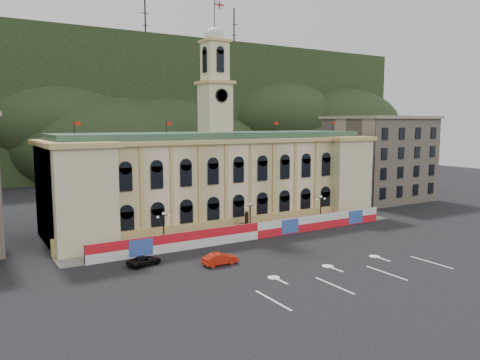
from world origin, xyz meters
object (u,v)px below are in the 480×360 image
lamp_center (250,216)px  black_suv (144,261)px  statue (247,227)px  red_sedan (220,259)px

lamp_center → black_suv: (-18.84, -5.71, -2.48)m
statue → lamp_center: size_ratio=0.72×
statue → red_sedan: 15.64m
red_sedan → black_suv: bearing=61.0°
lamp_center → statue: bearing=90.0°
lamp_center → red_sedan: lamp_center is taller
lamp_center → red_sedan: 15.11m
lamp_center → black_suv: 19.84m
lamp_center → red_sedan: size_ratio=1.15×
statue → lamp_center: lamp_center is taller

